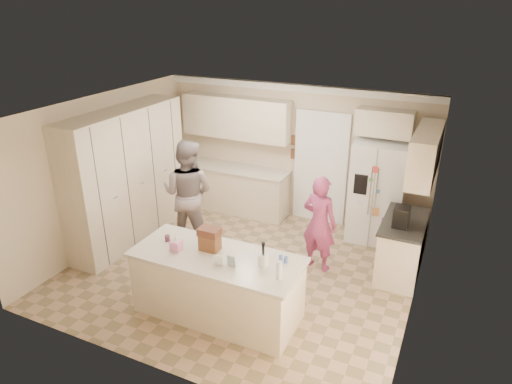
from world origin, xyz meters
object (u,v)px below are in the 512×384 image
at_px(refrigerator, 377,192).
at_px(dollhouse_body, 210,242).
at_px(coffee_maker, 401,217).
at_px(utensil_crock, 263,260).
at_px(tissue_box, 176,246).
at_px(island_base, 218,287).
at_px(teen_girl, 319,223).
at_px(teen_boy, 188,193).

xyz_separation_m(refrigerator, dollhouse_body, (-1.63, -2.97, 0.14)).
relative_size(coffee_maker, utensil_crock, 2.00).
distance_m(coffee_maker, tissue_box, 3.28).
relative_size(island_base, teen_girl, 1.40).
bearing_deg(island_base, utensil_crock, 4.40).
bearing_deg(refrigerator, coffee_maker, -67.62).
bearing_deg(teen_boy, utensil_crock, 136.22).
distance_m(coffee_maker, teen_boy, 3.50).
distance_m(coffee_maker, teen_girl, 1.23).
relative_size(tissue_box, teen_girl, 0.09).
distance_m(refrigerator, dollhouse_body, 3.38).
height_order(teen_boy, teen_girl, teen_boy).
height_order(coffee_maker, island_base, coffee_maker).
relative_size(coffee_maker, teen_boy, 0.16).
distance_m(island_base, teen_girl, 1.95).
bearing_deg(tissue_box, refrigerator, 57.39).
bearing_deg(utensil_crock, dollhouse_body, 176.42).
relative_size(utensil_crock, tissue_box, 1.07).
relative_size(island_base, dollhouse_body, 8.46).
relative_size(tissue_box, teen_boy, 0.07).
relative_size(coffee_maker, teen_girl, 0.19).
relative_size(utensil_crock, dollhouse_body, 0.58).
height_order(coffee_maker, tissue_box, coffee_maker).
xyz_separation_m(refrigerator, utensil_crock, (-0.83, -3.02, 0.10)).
bearing_deg(coffee_maker, utensil_crock, -127.12).
bearing_deg(utensil_crock, refrigerator, 74.69).
height_order(island_base, teen_girl, teen_girl).
distance_m(utensil_crock, teen_girl, 1.69).
bearing_deg(dollhouse_body, teen_boy, 131.53).
relative_size(teen_boy, teen_girl, 1.20).
xyz_separation_m(coffee_maker, teen_boy, (-3.48, -0.35, -0.12)).
bearing_deg(coffee_maker, island_base, -137.17).
height_order(refrigerator, utensil_crock, refrigerator).
height_order(coffee_maker, teen_girl, teen_girl).
distance_m(island_base, utensil_crock, 0.86).
relative_size(refrigerator, dollhouse_body, 6.92).
bearing_deg(tissue_box, coffee_maker, 37.57).
distance_m(refrigerator, teen_girl, 1.48).
bearing_deg(island_base, refrigerator, 64.30).
distance_m(refrigerator, island_base, 3.43).
xyz_separation_m(dollhouse_body, teen_girl, (1.02, 1.62, -0.25)).
bearing_deg(coffee_maker, teen_girl, -171.20).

